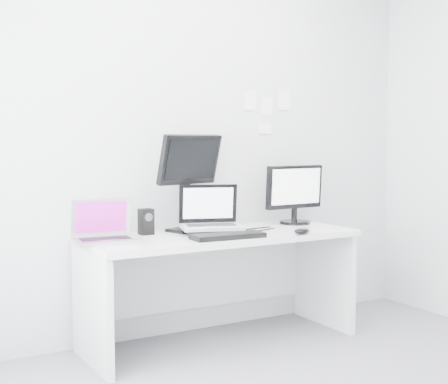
% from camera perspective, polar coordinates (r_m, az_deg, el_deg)
% --- Properties ---
extents(back_wall, '(3.60, 0.00, 3.60)m').
position_cam_1_polar(back_wall, '(4.47, -2.61, 4.80)').
color(back_wall, silver).
rests_on(back_wall, ground).
extents(desk, '(1.80, 0.70, 0.73)m').
position_cam_1_polar(desk, '(4.27, -0.37, -8.51)').
color(desk, white).
rests_on(desk, ground).
extents(macbook, '(0.39, 0.30, 0.27)m').
position_cam_1_polar(macbook, '(3.86, -10.46, -2.46)').
color(macbook, '#B0B0B5').
rests_on(macbook, desk).
extents(speaker, '(0.11, 0.11, 0.17)m').
position_cam_1_polar(speaker, '(4.16, -6.91, -2.62)').
color(speaker, black).
rests_on(speaker, desk).
extents(dell_laptop, '(0.46, 0.41, 0.32)m').
position_cam_1_polar(dell_laptop, '(4.17, -1.11, -1.49)').
color(dell_laptop, '#9EA0A4').
rests_on(dell_laptop, desk).
extents(rear_monitor, '(0.52, 0.30, 0.66)m').
position_cam_1_polar(rear_monitor, '(4.27, -3.22, 0.92)').
color(rear_monitor, black).
rests_on(rear_monitor, desk).
extents(samsung_monitor, '(0.49, 0.24, 0.44)m').
position_cam_1_polar(samsung_monitor, '(4.68, 6.32, -0.14)').
color(samsung_monitor, black).
rests_on(samsung_monitor, desk).
extents(keyboard, '(0.47, 0.19, 0.03)m').
position_cam_1_polar(keyboard, '(3.98, 0.34, -3.90)').
color(keyboard, black).
rests_on(keyboard, desk).
extents(mouse, '(0.14, 0.10, 0.04)m').
position_cam_1_polar(mouse, '(4.18, 6.91, -3.46)').
color(mouse, black).
rests_on(mouse, desk).
extents(wall_note_0, '(0.10, 0.00, 0.14)m').
position_cam_1_polar(wall_note_0, '(4.70, 2.33, 8.09)').
color(wall_note_0, white).
rests_on(wall_note_0, back_wall).
extents(wall_note_1, '(0.09, 0.00, 0.13)m').
position_cam_1_polar(wall_note_1, '(4.78, 3.86, 7.54)').
color(wall_note_1, white).
rests_on(wall_note_1, back_wall).
extents(wall_note_2, '(0.10, 0.00, 0.14)m').
position_cam_1_polar(wall_note_2, '(4.86, 5.34, 8.07)').
color(wall_note_2, white).
rests_on(wall_note_2, back_wall).
extents(wall_note_3, '(0.11, 0.00, 0.08)m').
position_cam_1_polar(wall_note_3, '(4.76, 3.65, 5.62)').
color(wall_note_3, white).
rests_on(wall_note_3, back_wall).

